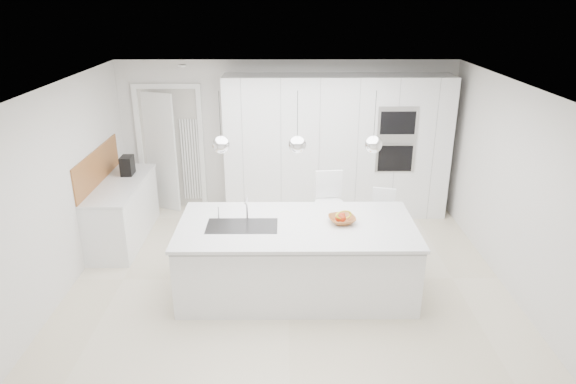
{
  "coord_description": "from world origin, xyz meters",
  "views": [
    {
      "loc": [
        -0.04,
        -5.83,
        3.47
      ],
      "look_at": [
        0.0,
        0.3,
        1.1
      ],
      "focal_mm": 32.0,
      "sensor_mm": 36.0,
      "label": 1
    }
  ],
  "objects_px": {
    "bar_stool_left": "(329,215)",
    "bar_stool_right": "(384,226)",
    "espresso_machine": "(127,166)",
    "fruit_bowl": "(342,220)",
    "island_base": "(297,261)"
  },
  "relations": [
    {
      "from": "fruit_bowl",
      "to": "bar_stool_right",
      "type": "distance_m",
      "value": 1.13
    },
    {
      "from": "espresso_machine",
      "to": "bar_stool_right",
      "type": "xyz_separation_m",
      "value": [
        3.75,
        -1.0,
        -0.55
      ]
    },
    {
      "from": "island_base",
      "to": "fruit_bowl",
      "type": "distance_m",
      "value": 0.75
    },
    {
      "from": "island_base",
      "to": "fruit_bowl",
      "type": "relative_size",
      "value": 8.7
    },
    {
      "from": "island_base",
      "to": "bar_stool_left",
      "type": "bearing_deg",
      "value": 64.95
    },
    {
      "from": "bar_stool_left",
      "to": "bar_stool_right",
      "type": "relative_size",
      "value": 1.2
    },
    {
      "from": "espresso_machine",
      "to": "bar_stool_right",
      "type": "height_order",
      "value": "espresso_machine"
    },
    {
      "from": "fruit_bowl",
      "to": "bar_stool_right",
      "type": "height_order",
      "value": "bar_stool_right"
    },
    {
      "from": "espresso_machine",
      "to": "bar_stool_right",
      "type": "relative_size",
      "value": 0.29
    },
    {
      "from": "espresso_machine",
      "to": "bar_stool_left",
      "type": "relative_size",
      "value": 0.24
    },
    {
      "from": "fruit_bowl",
      "to": "bar_stool_right",
      "type": "bearing_deg",
      "value": 49.33
    },
    {
      "from": "fruit_bowl",
      "to": "bar_stool_left",
      "type": "relative_size",
      "value": 0.27
    },
    {
      "from": "espresso_machine",
      "to": "bar_stool_left",
      "type": "bearing_deg",
      "value": -17.85
    },
    {
      "from": "bar_stool_left",
      "to": "bar_stool_right",
      "type": "xyz_separation_m",
      "value": [
        0.75,
        -0.13,
        -0.1
      ]
    },
    {
      "from": "fruit_bowl",
      "to": "espresso_machine",
      "type": "xyz_separation_m",
      "value": [
        -3.07,
        1.79,
        0.1
      ]
    }
  ]
}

